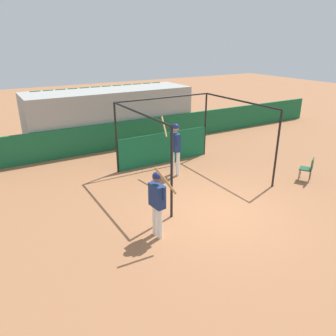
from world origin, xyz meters
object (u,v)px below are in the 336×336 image
at_px(player_batter, 175,144).
at_px(folding_chair, 309,167).
at_px(baseball, 143,171).
at_px(player_waiting, 157,199).

xyz_separation_m(player_batter, folding_chair, (3.67, -2.83, -0.66)).
xyz_separation_m(folding_chair, baseball, (-4.56, 3.65, -0.48)).
distance_m(folding_chair, baseball, 5.86).
height_order(folding_chair, baseball, folding_chair).
distance_m(player_batter, player_waiting, 4.04).
bearing_deg(baseball, folding_chair, -38.68).
xyz_separation_m(player_waiting, baseball, (1.58, 4.01, -1.01)).
bearing_deg(player_batter, folding_chair, -120.17).
bearing_deg(player_waiting, baseball, 152.54).
height_order(player_waiting, folding_chair, player_waiting).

